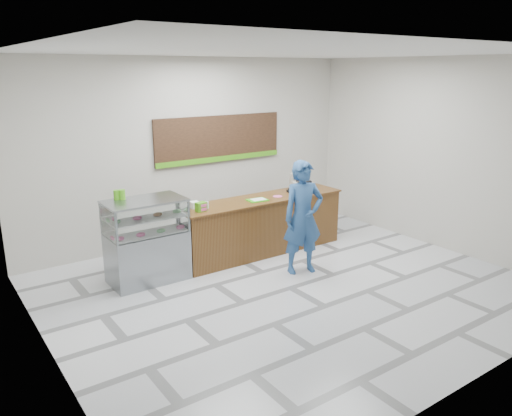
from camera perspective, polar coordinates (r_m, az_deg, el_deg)
floor at (r=7.84m, az=3.99°, el=-9.09°), size 7.00×7.00×0.00m
back_wall at (r=9.75m, az=-7.06°, el=6.51°), size 7.00×0.00×7.00m
ceiling at (r=7.13m, az=4.54°, el=17.41°), size 7.00×7.00×0.00m
sales_counter at (r=9.11m, az=0.60°, el=-1.99°), size 3.26×0.76×1.03m
display_case at (r=8.04m, az=-12.38°, el=-3.62°), size 1.22×0.72×1.33m
menu_board at (r=9.96m, az=-4.17°, el=7.83°), size 2.80×0.06×0.90m
cash_register at (r=9.47m, az=5.16°, el=2.64°), size 0.45×0.46×0.34m
card_terminal at (r=9.39m, az=4.03°, el=1.89°), size 0.10×0.18×0.04m
serving_tray at (r=8.81m, az=0.17°, el=0.93°), size 0.37×0.28×0.02m
napkin_box at (r=8.37m, az=-7.03°, el=0.37°), size 0.15×0.15×0.11m
straw_cup at (r=8.33m, az=-5.66°, el=0.33°), size 0.08×0.08×0.11m
promo_box at (r=8.17m, az=-6.30°, el=0.14°), size 0.18×0.13×0.15m
donut_decal at (r=9.10m, az=2.49°, el=1.34°), size 0.17×0.17×0.00m
green_cup_left at (r=7.96m, az=-15.64°, el=1.45°), size 0.10×0.10×0.15m
green_cup_right at (r=7.94m, az=-15.06°, el=1.49°), size 0.10×0.10×0.15m
customer at (r=8.16m, az=5.40°, el=-1.08°), size 0.78×0.62×1.87m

